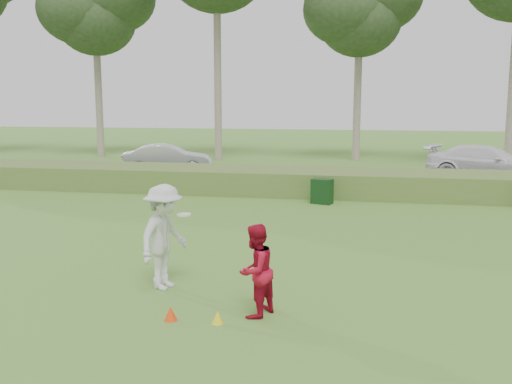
% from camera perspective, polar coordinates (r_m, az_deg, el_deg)
% --- Properties ---
extents(ground, '(120.00, 120.00, 0.00)m').
position_cam_1_polar(ground, '(10.64, -4.23, -10.34)').
color(ground, '#427527').
rests_on(ground, ground).
extents(reed_strip, '(80.00, 3.00, 0.90)m').
position_cam_1_polar(reed_strip, '(22.05, 4.01, 1.08)').
color(reed_strip, '#496A2A').
rests_on(reed_strip, ground).
extents(park_road, '(80.00, 6.00, 0.06)m').
position_cam_1_polar(park_road, '(27.03, 5.32, 1.66)').
color(park_road, '#2D2D2D').
rests_on(park_road, ground).
extents(tree_2, '(6.50, 6.50, 12.00)m').
position_cam_1_polar(tree_2, '(37.96, -15.80, 17.06)').
color(tree_2, gray).
rests_on(tree_2, ground).
extents(tree_4, '(6.24, 6.24, 11.50)m').
position_cam_1_polar(tree_4, '(34.54, 10.34, 17.44)').
color(tree_4, gray).
rests_on(tree_4, ground).
extents(player_white, '(1.06, 1.44, 2.00)m').
position_cam_1_polar(player_white, '(10.92, -9.18, -4.45)').
color(player_white, silver).
rests_on(player_white, ground).
extents(player_red, '(0.84, 0.93, 1.56)m').
position_cam_1_polar(player_red, '(9.46, -0.07, -7.86)').
color(player_red, '#AA0E27').
rests_on(player_red, ground).
extents(cone_orange, '(0.22, 0.22, 0.24)m').
position_cam_1_polar(cone_orange, '(9.58, -8.53, -11.91)').
color(cone_orange, '#EB3E0C').
rests_on(cone_orange, ground).
extents(cone_yellow, '(0.19, 0.19, 0.21)m').
position_cam_1_polar(cone_yellow, '(9.38, -3.85, -12.39)').
color(cone_yellow, yellow).
rests_on(cone_yellow, ground).
extents(utility_cabinet, '(0.79, 0.63, 0.87)m').
position_cam_1_polar(utility_cabinet, '(19.81, 6.62, 0.07)').
color(utility_cabinet, black).
rests_on(utility_cabinet, ground).
extents(car_mid, '(4.47, 2.55, 1.39)m').
position_cam_1_polar(car_mid, '(27.75, -8.84, 3.30)').
color(car_mid, silver).
rests_on(car_mid, park_road).
extents(car_right, '(5.63, 3.88, 1.51)m').
position_cam_1_polar(car_right, '(27.10, 22.15, 2.72)').
color(car_right, white).
rests_on(car_right, park_road).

